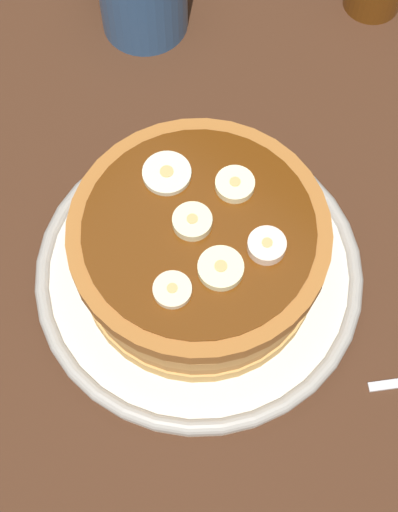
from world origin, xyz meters
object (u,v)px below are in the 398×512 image
banana_slice_1 (267,246)px  banana_slice_4 (172,290)px  plate (199,274)px  banana_slice_5 (221,269)px  pancake_stack (197,250)px  banana_slice_3 (239,187)px  banana_slice_0 (191,224)px  banana_slice_2 (167,174)px

banana_slice_1 → banana_slice_4: banana_slice_1 is taller
plate → banana_slice_5: 8.71cm
pancake_stack → banana_slice_3: (-0.46, -4.20, 3.79)cm
banana_slice_3 → banana_slice_4: 8.98cm
plate → banana_slice_4: size_ratio=9.74×
banana_slice_0 → banana_slice_3: 4.40cm
banana_slice_2 → banana_slice_1: bearing=177.2°
banana_slice_0 → plate: bearing=-164.7°
banana_slice_0 → banana_slice_2: 4.39cm
banana_slice_3 → banana_slice_5: (-2.71, 5.77, 0.00)cm
banana_slice_2 → plate: bearing=155.5°
banana_slice_0 → banana_slice_4: (-2.01, 4.61, -0.12)cm
banana_slice_2 → banana_slice_4: (-5.82, 6.77, 0.02)cm
pancake_stack → banana_slice_0: (0.46, 0.10, 3.82)cm
plate → banana_slice_0: (0.58, 0.16, 8.03)cm
pancake_stack → banana_slice_2: banana_slice_2 is taller
banana_slice_5 → banana_slice_3: bearing=-64.8°
banana_slice_3 → banana_slice_5: 6.38cm
plate → banana_slice_1: bearing=-161.0°
pancake_stack → banana_slice_0: bearing=12.7°
banana_slice_1 → banana_slice_2: 8.94cm
pancake_stack → banana_slice_4: (-1.55, 4.71, 3.71)cm
banana_slice_3 → banana_slice_0: bearing=78.0°
banana_slice_3 → banana_slice_4: (-1.09, 8.92, -0.08)cm
banana_slice_0 → banana_slice_5: (-3.63, 1.46, -0.04)cm
banana_slice_0 → banana_slice_3: (-0.92, -4.31, -0.04)cm
banana_slice_2 → banana_slice_4: bearing=130.7°
banana_slice_5 → banana_slice_0: bearing=-21.9°
banana_slice_0 → banana_slice_2: banana_slice_0 is taller
banana_slice_0 → banana_slice_1: bearing=-161.4°
pancake_stack → banana_slice_1: banana_slice_1 is taller
banana_slice_4 → banana_slice_5: bearing=-117.3°
banana_slice_1 → banana_slice_3: bearing=-31.6°
banana_slice_0 → banana_slice_1: size_ratio=1.05×
plate → banana_slice_5: size_ratio=8.14×
banana_slice_5 → plate: bearing=-28.0°
banana_slice_2 → banana_slice_3: banana_slice_3 is taller
banana_slice_3 → banana_slice_5: bearing=115.2°
plate → banana_slice_0: size_ratio=9.17×
banana_slice_1 → banana_slice_4: (3.11, 6.34, -0.17)cm
plate → banana_slice_2: 9.25cm
plate → banana_slice_4: (-1.43, 4.77, 7.92)cm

